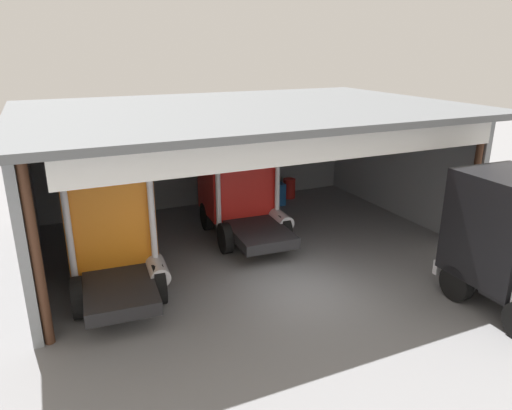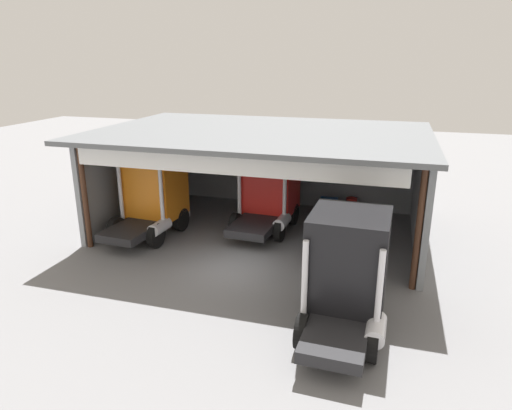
{
  "view_description": "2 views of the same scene",
  "coord_description": "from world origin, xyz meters",
  "px_view_note": "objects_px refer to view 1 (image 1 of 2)",
  "views": [
    {
      "loc": [
        -6.34,
        -10.84,
        6.86
      ],
      "look_at": [
        0.0,
        3.13,
        1.67
      ],
      "focal_mm": 32.96,
      "sensor_mm": 36.0,
      "label": 1
    },
    {
      "loc": [
        5.67,
        -15.95,
        8.11
      ],
      "look_at": [
        0.0,
        3.13,
        1.67
      ],
      "focal_mm": 32.15,
      "sensor_mm": 36.0,
      "label": 2
    }
  ],
  "objects_px": {
    "truck_red_left_bay": "(240,189)",
    "oil_drum": "(289,188)",
    "tool_cart": "(274,194)",
    "truck_orange_right_bay": "(111,226)"
  },
  "relations": [
    {
      "from": "truck_red_left_bay",
      "to": "oil_drum",
      "type": "relative_size",
      "value": 5.45
    },
    {
      "from": "truck_red_left_bay",
      "to": "tool_cart",
      "type": "distance_m",
      "value": 3.81
    },
    {
      "from": "truck_red_left_bay",
      "to": "oil_drum",
      "type": "distance_m",
      "value": 5.07
    },
    {
      "from": "truck_orange_right_bay",
      "to": "oil_drum",
      "type": "height_order",
      "value": "truck_orange_right_bay"
    },
    {
      "from": "truck_orange_right_bay",
      "to": "truck_red_left_bay",
      "type": "xyz_separation_m",
      "value": [
        5.04,
        2.35,
        -0.13
      ]
    },
    {
      "from": "truck_orange_right_bay",
      "to": "oil_drum",
      "type": "distance_m",
      "value": 10.47
    },
    {
      "from": "truck_orange_right_bay",
      "to": "oil_drum",
      "type": "xyz_separation_m",
      "value": [
        8.83,
        5.44,
        -1.43
      ]
    },
    {
      "from": "tool_cart",
      "to": "truck_red_left_bay",
      "type": "bearing_deg",
      "value": -137.75
    },
    {
      "from": "oil_drum",
      "to": "tool_cart",
      "type": "relative_size",
      "value": 0.93
    },
    {
      "from": "truck_orange_right_bay",
      "to": "tool_cart",
      "type": "relative_size",
      "value": 4.76
    }
  ]
}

